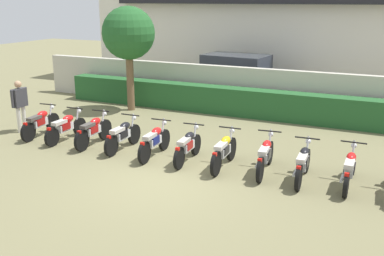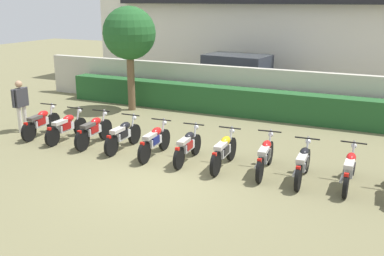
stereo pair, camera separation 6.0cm
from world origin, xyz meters
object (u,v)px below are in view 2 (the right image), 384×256
at_px(motorcycle_in_row_2, 94,130).
at_px(motorcycle_in_row_3, 123,135).
at_px(motorcycle_in_row_1, 66,127).
at_px(motorcycle_in_row_4, 154,141).
at_px(tree_near_inspector, 129,34).
at_px(parked_car, 240,77).
at_px(inspector_person, 20,102).
at_px(motorcycle_in_row_0, 41,122).
at_px(motorcycle_in_row_6, 224,151).
at_px(motorcycle_in_row_7, 265,156).
at_px(motorcycle_in_row_5, 188,146).
at_px(motorcycle_in_row_8, 303,163).
at_px(motorcycle_in_row_9, 349,169).

height_order(motorcycle_in_row_2, motorcycle_in_row_3, motorcycle_in_row_2).
height_order(motorcycle_in_row_1, motorcycle_in_row_4, motorcycle_in_row_4).
bearing_deg(tree_near_inspector, parked_car, 51.17).
height_order(parked_car, inspector_person, parked_car).
xyz_separation_m(motorcycle_in_row_0, inspector_person, (-0.93, 0.14, 0.56)).
xyz_separation_m(motorcycle_in_row_6, motorcycle_in_row_7, (1.06, 0.12, -0.00)).
bearing_deg(motorcycle_in_row_2, motorcycle_in_row_5, -94.34).
bearing_deg(motorcycle_in_row_4, motorcycle_in_row_2, 84.17).
bearing_deg(motorcycle_in_row_2, motorcycle_in_row_8, -93.89).
relative_size(motorcycle_in_row_2, motorcycle_in_row_4, 1.00).
distance_m(tree_near_inspector, inspector_person, 4.79).
xyz_separation_m(motorcycle_in_row_1, motorcycle_in_row_2, (1.05, -0.02, 0.02)).
bearing_deg(motorcycle_in_row_5, motorcycle_in_row_0, 85.30).
xyz_separation_m(motorcycle_in_row_3, motorcycle_in_row_9, (6.22, 0.00, -0.01)).
height_order(motorcycle_in_row_4, motorcycle_in_row_8, motorcycle_in_row_4).
relative_size(motorcycle_in_row_5, inspector_person, 1.05).
bearing_deg(motorcycle_in_row_4, motorcycle_in_row_3, 81.23).
xyz_separation_m(motorcycle_in_row_6, inspector_person, (-7.18, 0.26, 0.55)).
relative_size(tree_near_inspector, motorcycle_in_row_7, 2.04).
bearing_deg(motorcycle_in_row_3, motorcycle_in_row_2, 89.59).
xyz_separation_m(motorcycle_in_row_2, motorcycle_in_row_8, (6.20, -0.11, -0.01)).
height_order(motorcycle_in_row_3, motorcycle_in_row_6, motorcycle_in_row_6).
xyz_separation_m(tree_near_inspector, motorcycle_in_row_6, (5.56, -4.34, -2.47)).
height_order(parked_car, motorcycle_in_row_5, parked_car).
bearing_deg(parked_car, motorcycle_in_row_2, -95.81).
xyz_separation_m(motorcycle_in_row_5, motorcycle_in_row_6, (1.04, -0.01, 0.01)).
xyz_separation_m(parked_car, tree_near_inspector, (-3.10, -3.85, 1.99)).
bearing_deg(tree_near_inspector, motorcycle_in_row_0, -99.28).
xyz_separation_m(parked_car, motorcycle_in_row_8, (4.49, -8.21, -0.49)).
distance_m(parked_car, motorcycle_in_row_3, 8.13).
bearing_deg(motorcycle_in_row_3, motorcycle_in_row_8, -92.13).
bearing_deg(motorcycle_in_row_4, motorcycle_in_row_9, -91.80).
relative_size(motorcycle_in_row_3, motorcycle_in_row_6, 0.97).
xyz_separation_m(motorcycle_in_row_2, inspector_person, (-3.00, 0.17, 0.55)).
relative_size(motorcycle_in_row_3, motorcycle_in_row_4, 0.99).
relative_size(motorcycle_in_row_3, motorcycle_in_row_9, 0.95).
bearing_deg(motorcycle_in_row_8, motorcycle_in_row_1, 86.27).
xyz_separation_m(motorcycle_in_row_0, motorcycle_in_row_3, (3.10, -0.02, -0.00)).
xyz_separation_m(motorcycle_in_row_8, inspector_person, (-9.21, 0.28, 0.56)).
bearing_deg(motorcycle_in_row_5, inspector_person, 84.14).
height_order(motorcycle_in_row_8, inspector_person, inspector_person).
xyz_separation_m(motorcycle_in_row_3, motorcycle_in_row_6, (3.15, -0.10, 0.01)).
relative_size(motorcycle_in_row_0, motorcycle_in_row_5, 1.02).
relative_size(motorcycle_in_row_7, motorcycle_in_row_9, 1.01).
bearing_deg(motorcycle_in_row_4, tree_near_inspector, 35.89).
bearing_deg(motorcycle_in_row_5, motorcycle_in_row_4, 87.76).
relative_size(motorcycle_in_row_1, motorcycle_in_row_4, 1.01).
xyz_separation_m(motorcycle_in_row_0, motorcycle_in_row_9, (9.32, -0.02, -0.01)).
bearing_deg(motorcycle_in_row_7, motorcycle_in_row_3, 84.53).
height_order(motorcycle_in_row_3, motorcycle_in_row_9, motorcycle_in_row_3).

